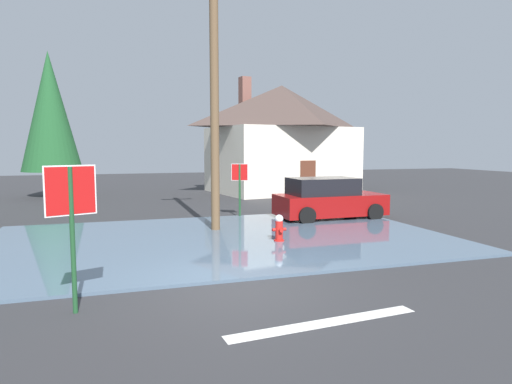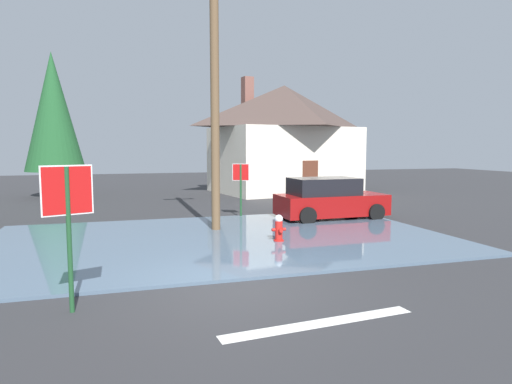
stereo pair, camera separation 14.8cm
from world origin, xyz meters
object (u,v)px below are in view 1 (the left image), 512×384
object	(u,v)px
utility_pole	(214,74)
house	(281,137)
stop_sign_near	(71,207)
fire_hydrant	(279,229)
parked_car	(328,199)
stop_sign_far	(240,180)
pine_tree_mid_left	(50,112)

from	to	relation	value
utility_pole	house	bearing A→B (deg)	60.16
stop_sign_near	fire_hydrant	bearing A→B (deg)	38.35
stop_sign_near	parked_car	distance (m)	11.33
utility_pole	parked_car	xyz separation A→B (m)	(4.64, 1.18, -4.28)
house	stop_sign_far	bearing A→B (deg)	-119.56
parked_car	pine_tree_mid_left	world-z (taller)	pine_tree_mid_left
fire_hydrant	pine_tree_mid_left	xyz separation A→B (m)	(-7.69, 15.08, 4.25)
stop_sign_near	parked_car	xyz separation A→B (m)	(8.41, 7.53, -1.01)
parked_car	pine_tree_mid_left	bearing A→B (deg)	133.48
utility_pole	stop_sign_far	size ratio (longest dim) A/B	4.62
fire_hydrant	utility_pole	bearing A→B (deg)	120.17
house	fire_hydrant	bearing A→B (deg)	-111.02
pine_tree_mid_left	stop_sign_far	bearing A→B (deg)	-52.36
house	parked_car	world-z (taller)	house
house	utility_pole	bearing A→B (deg)	-119.84
stop_sign_far	fire_hydrant	bearing A→B (deg)	-92.17
stop_sign_far	parked_car	xyz separation A→B (m)	(3.11, -1.37, -0.73)
utility_pole	house	xyz separation A→B (m)	(6.75, 11.76, -1.67)
house	pine_tree_mid_left	size ratio (longest dim) A/B	1.20
fire_hydrant	pine_tree_mid_left	world-z (taller)	pine_tree_mid_left
utility_pole	parked_car	world-z (taller)	utility_pole
stop_sign_near	house	size ratio (longest dim) A/B	0.26
stop_sign_near	fire_hydrant	xyz separation A→B (m)	(5.11, 4.05, -1.36)
fire_hydrant	house	world-z (taller)	house
utility_pole	house	distance (m)	13.66
fire_hydrant	utility_pole	size ratio (longest dim) A/B	0.08
fire_hydrant	stop_sign_far	xyz separation A→B (m)	(0.18, 4.86, 1.08)
house	parked_car	size ratio (longest dim) A/B	2.29
utility_pole	stop_sign_far	bearing A→B (deg)	59.13
fire_hydrant	parked_car	bearing A→B (deg)	46.65
stop_sign_far	parked_car	bearing A→B (deg)	-23.83
house	pine_tree_mid_left	xyz separation A→B (m)	(-13.10, 1.01, 1.29)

